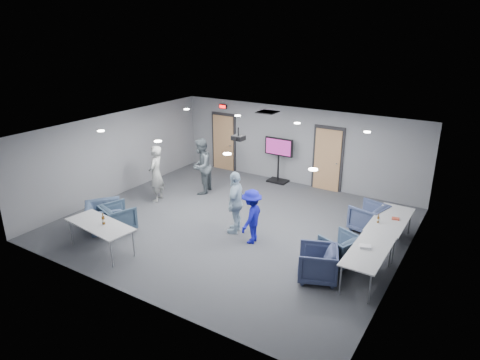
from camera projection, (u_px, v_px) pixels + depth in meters
The scene contains 29 objects.
floor at pixel (234, 224), 12.13m from camera, with size 9.00×9.00×0.00m, color #323439.
ceiling at pixel (233, 131), 11.20m from camera, with size 9.00×9.00×0.00m, color silver.
wall_back at pixel (296, 146), 14.85m from camera, with size 9.00×0.02×2.70m, color gray.
wall_front at pixel (125, 238), 8.48m from camera, with size 9.00×0.02×2.70m, color gray.
wall_left at pixel (118, 154), 13.90m from camera, with size 0.02×8.00×2.70m, color gray.
wall_right at pixel (405, 216), 9.43m from camera, with size 0.02×8.00×2.70m, color gray.
door_left at pixel (224, 142), 16.41m from camera, with size 1.06×0.17×2.24m.
door_right at pixel (328, 159), 14.32m from camera, with size 1.06×0.17×2.24m.
exit_sign at pixel (223, 106), 15.92m from camera, with size 0.32×0.08×0.16m.
hvac_diffuser at pixel (268, 112), 13.69m from camera, with size 0.60×0.60×0.03m, color black.
downlights at pixel (233, 132), 11.21m from camera, with size 6.18×3.78×0.02m.
person_a at pixel (156, 174), 13.46m from camera, with size 0.66×0.43×1.80m, color gray.
person_b at pixel (201, 166), 14.07m from camera, with size 0.90×0.70×1.86m, color #505960.
person_c at pixel (236, 202), 11.41m from camera, with size 1.01×0.42×1.72m, color #9FB8CD.
person_d at pixel (252, 217), 10.89m from camera, with size 0.93×0.54×1.44m, color #171995.
chair_right_a at pixel (368, 218), 11.61m from camera, with size 0.83×0.86×0.78m, color #3D496A.
chair_right_b at pixel (340, 249), 10.05m from camera, with size 0.77×0.80×0.72m, color #3D5069.
chair_right_c at pixel (317, 263), 9.39m from camera, with size 0.82×0.85×0.77m, color #373F60.
chair_front_a at pixel (118, 218), 11.64m from camera, with size 0.80×0.82×0.75m, color #35475C.
chair_front_b at pixel (104, 217), 11.77m from camera, with size 1.08×0.94×0.70m, color #3A4A65.
table_right_a at pixel (390, 220), 10.76m from camera, with size 0.82×1.97×0.73m.
table_right_b at pixel (368, 252), 9.25m from camera, with size 0.77×1.84×0.73m.
table_front_left at pixel (100, 225), 10.49m from camera, with size 1.97×1.01×0.73m.
bottle_front at pixel (103, 220), 10.42m from camera, with size 0.08×0.08×0.29m.
bottle_right at pixel (378, 219), 10.51m from camera, with size 0.06×0.06×0.23m.
snack_box at pixel (396, 219), 10.70m from camera, with size 0.18×0.12×0.04m, color #B3412C.
wrapper at pixel (365, 247), 9.35m from camera, with size 0.24×0.17×0.06m, color silver.
tv_stand at pixel (278, 157), 15.07m from camera, with size 1.05×0.50×1.61m.
projector at pixel (238, 138), 11.72m from camera, with size 0.34×0.33×0.35m.
Camera 1 is at (5.95, -9.21, 5.34)m, focal length 32.00 mm.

